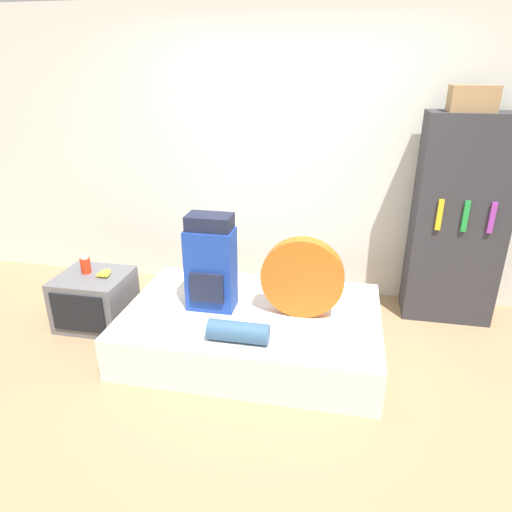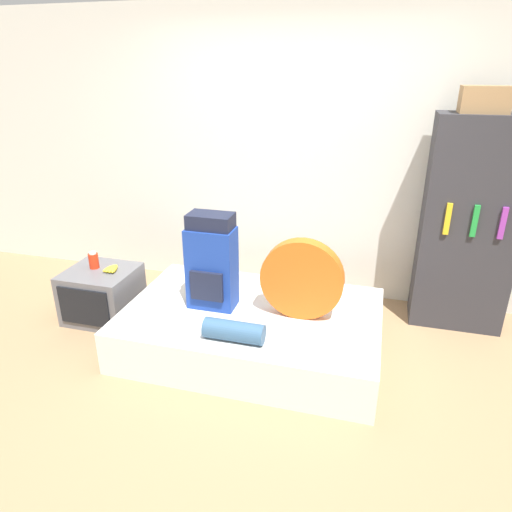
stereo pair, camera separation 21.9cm
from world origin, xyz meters
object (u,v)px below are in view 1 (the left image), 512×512
Objects in this scene: sleeping_roll at (238,332)px; television at (95,299)px; bookshelf at (458,221)px; tent_bag at (302,278)px; backpack at (211,264)px; canister at (85,265)px; cardboard_box at (473,98)px.

sleeping_roll reaches higher than television.
tent_bag is at bearing -144.57° from bookshelf.
television is (-1.08, 0.12, -0.47)m from backpack.
canister is 3.34m from cardboard_box.
sleeping_roll is at bearing -54.07° from backpack.
bookshelf is (1.20, 0.85, 0.23)m from tent_bag.
tent_bag is 1.85m from canister.
tent_bag is 1.82m from television.
bookshelf reaches higher than backpack.
sleeping_roll is at bearing -21.95° from canister.
cardboard_box is at bearing 14.24° from television.
tent_bag is at bearing 49.65° from sleeping_roll.
backpack is at bearing 125.93° from sleeping_roll.
television is 1.72× the size of cardboard_box.
cardboard_box reaches higher than backpack.
tent_bag reaches higher than television.
cardboard_box is at bearing 25.04° from backpack.
bookshelf is at bearing 24.78° from backpack.
bookshelf is at bearing 15.66° from cardboard_box.
cardboard_box is at bearing 36.23° from tent_bag.
sleeping_roll is 1.58m from canister.
bookshelf is (1.58, 1.30, 0.47)m from sleeping_roll.
bookshelf is (1.89, 0.87, 0.18)m from backpack.
backpack is 2.22× the size of cardboard_box.
television is 3.88× the size of canister.
tent_bag is 0.35× the size of bookshelf.
backpack reaches higher than television.
tent_bag is 1.06× the size of television.
tent_bag is 0.63m from sleeping_roll.
canister reaches higher than sleeping_roll.
cardboard_box is (1.52, 1.28, 1.44)m from sleeping_roll.
canister is at bearing 172.01° from backpack.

